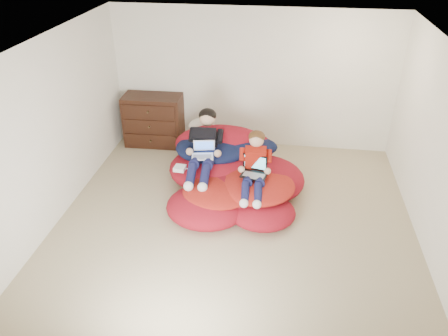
{
  "coord_description": "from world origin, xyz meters",
  "views": [
    {
      "loc": [
        0.56,
        -4.96,
        3.81
      ],
      "look_at": [
        -0.19,
        0.29,
        0.7
      ],
      "focal_mm": 35.0,
      "sensor_mm": 36.0,
      "label": 1
    }
  ],
  "objects_px": {
    "beanbag_pile": "(231,174)",
    "laptop_black": "(254,169)",
    "laptop_white": "(203,152)",
    "dresser": "(154,120)",
    "older_boy": "(204,144)",
    "younger_boy": "(255,164)"
  },
  "relations": [
    {
      "from": "beanbag_pile",
      "to": "laptop_black",
      "type": "xyz_separation_m",
      "value": [
        0.39,
        -0.34,
        0.31
      ]
    },
    {
      "from": "laptop_white",
      "to": "laptop_black",
      "type": "bearing_deg",
      "value": -21.13
    },
    {
      "from": "laptop_white",
      "to": "dresser",
      "type": "bearing_deg",
      "value": 130.91
    },
    {
      "from": "laptop_white",
      "to": "laptop_black",
      "type": "distance_m",
      "value": 0.88
    },
    {
      "from": "dresser",
      "to": "older_boy",
      "type": "relative_size",
      "value": 0.84
    },
    {
      "from": "beanbag_pile",
      "to": "laptop_white",
      "type": "height_order",
      "value": "laptop_white"
    },
    {
      "from": "laptop_white",
      "to": "laptop_black",
      "type": "xyz_separation_m",
      "value": [
        0.82,
        -0.32,
        -0.07
      ]
    },
    {
      "from": "dresser",
      "to": "beanbag_pile",
      "type": "bearing_deg",
      "value": -39.89
    },
    {
      "from": "beanbag_pile",
      "to": "laptop_white",
      "type": "relative_size",
      "value": 6.17
    },
    {
      "from": "beanbag_pile",
      "to": "dresser",
      "type": "bearing_deg",
      "value": 140.11
    },
    {
      "from": "laptop_black",
      "to": "laptop_white",
      "type": "bearing_deg",
      "value": 158.87
    },
    {
      "from": "older_boy",
      "to": "younger_boy",
      "type": "distance_m",
      "value": 0.91
    },
    {
      "from": "older_boy",
      "to": "laptop_black",
      "type": "xyz_separation_m",
      "value": [
        0.82,
        -0.41,
        -0.15
      ]
    },
    {
      "from": "dresser",
      "to": "beanbag_pile",
      "type": "height_order",
      "value": "dresser"
    },
    {
      "from": "laptop_white",
      "to": "older_boy",
      "type": "bearing_deg",
      "value": 90.0
    },
    {
      "from": "younger_boy",
      "to": "laptop_white",
      "type": "bearing_deg",
      "value": 160.02
    },
    {
      "from": "older_boy",
      "to": "laptop_white",
      "type": "relative_size",
      "value": 3.41
    },
    {
      "from": "younger_boy",
      "to": "laptop_white",
      "type": "xyz_separation_m",
      "value": [
        -0.82,
        0.3,
        -0.02
      ]
    },
    {
      "from": "laptop_black",
      "to": "younger_boy",
      "type": "bearing_deg",
      "value": 90.0
    },
    {
      "from": "older_boy",
      "to": "laptop_white",
      "type": "xyz_separation_m",
      "value": [
        0.0,
        -0.09,
        -0.08
      ]
    },
    {
      "from": "older_boy",
      "to": "laptop_white",
      "type": "height_order",
      "value": "older_boy"
    },
    {
      "from": "dresser",
      "to": "younger_boy",
      "type": "height_order",
      "value": "younger_boy"
    }
  ]
}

